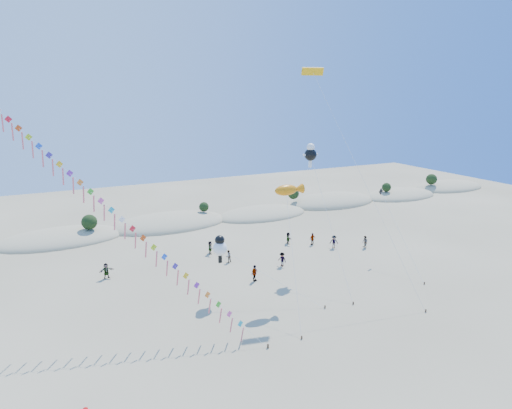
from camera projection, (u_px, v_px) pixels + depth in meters
The scene contains 9 objects.
ground at pixel (338, 399), 29.18m from camera, with size 160.00×160.00×0.00m, color #817659.
dune_ridge at pixel (176, 223), 69.02m from camera, with size 145.30×11.49×5.57m.
kite_train at pixel (118, 217), 36.09m from camera, with size 18.75×16.35×19.55m.
fish_kite at pixel (289, 190), 42.95m from camera, with size 5.25×9.47×11.49m.
cartoon_kite_low at pixel (220, 247), 42.61m from camera, with size 9.07×7.41×6.70m.
cartoon_kite_high at pixel (311, 153), 49.93m from camera, with size 2.97×12.32×14.76m.
parafoil_kite at pixel (315, 76), 44.03m from camera, with size 6.71×13.20×22.97m.
dark_kite at pixel (393, 217), 51.68m from camera, with size 1.98×9.68×8.85m.
beachgoers at pixel (259, 252), 54.33m from camera, with size 34.18×11.51×1.89m.
Camera 1 is at (-15.88, -20.09, 20.11)m, focal length 30.00 mm.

